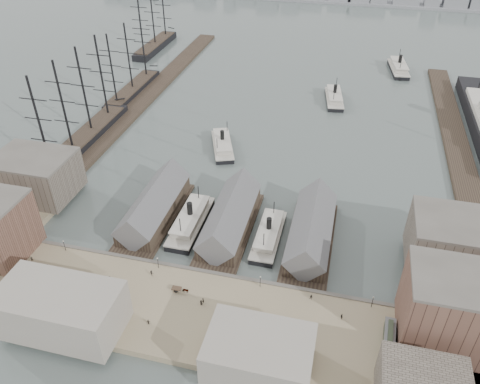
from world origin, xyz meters
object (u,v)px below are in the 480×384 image
(horse_cart_right, at_px, (240,319))
(horse_cart_left, at_px, (57,271))
(tram, at_px, (389,338))
(horse_cart_center, at_px, (183,290))
(ferry_docked_west, at_px, (191,220))

(horse_cart_right, bearing_deg, horse_cart_left, 100.08)
(tram, bearing_deg, horse_cart_right, -173.54)
(horse_cart_center, distance_m, horse_cart_right, 18.52)
(horse_cart_left, height_order, horse_cart_center, horse_cart_center)
(ferry_docked_west, bearing_deg, horse_cart_right, -54.13)
(ferry_docked_west, height_order, tram, ferry_docked_west)
(ferry_docked_west, xyz_separation_m, horse_cart_center, (8.02, -29.80, 0.50))
(tram, bearing_deg, ferry_docked_west, 154.75)
(tram, distance_m, horse_cart_center, 54.21)
(tram, distance_m, horse_cart_right, 36.55)
(tram, bearing_deg, horse_cart_center, 179.29)
(ferry_docked_west, xyz_separation_m, tram, (62.11, -33.17, 1.53))
(ferry_docked_west, bearing_deg, horse_cart_left, -132.85)
(tram, height_order, horse_cart_left, tram)
(ferry_docked_west, distance_m, tram, 70.43)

